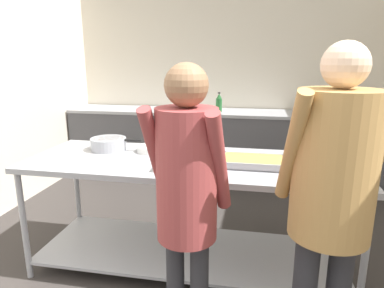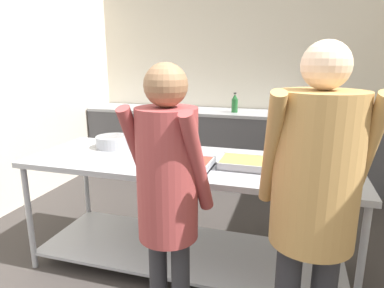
{
  "view_description": "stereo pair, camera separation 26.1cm",
  "coord_description": "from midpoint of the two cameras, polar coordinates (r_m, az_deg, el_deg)",
  "views": [
    {
      "loc": [
        0.48,
        -0.83,
        1.62
      ],
      "look_at": [
        -0.0,
        1.66,
        0.98
      ],
      "focal_mm": 32.0,
      "sensor_mm": 36.0,
      "label": 1
    },
    {
      "loc": [
        0.73,
        -0.77,
        1.62
      ],
      "look_at": [
        -0.0,
        1.66,
        0.98
      ],
      "focal_mm": 32.0,
      "sensor_mm": 36.0,
      "label": 2
    }
  ],
  "objects": [
    {
      "name": "guest_serving_left",
      "position": [
        1.71,
        23.99,
        -6.86
      ],
      "size": [
        0.53,
        0.4,
        1.69
      ],
      "color": "#2D2D33",
      "rests_on": "ground_plane"
    },
    {
      "name": "broccoli_bowl",
      "position": [
        2.4,
        21.37,
        -3.84
      ],
      "size": [
        0.21,
        0.21,
        0.1
      ],
      "color": "#B2B2B7",
      "rests_on": "serving_counter"
    },
    {
      "name": "wall_left",
      "position": [
        3.99,
        -27.39,
        8.39
      ],
      "size": [
        0.06,
        4.25,
        2.65
      ],
      "color": "beige",
      "rests_on": "ground_plane"
    },
    {
      "name": "wall_rear",
      "position": [
        4.98,
        9.95,
        10.59
      ],
      "size": [
        4.38,
        0.06,
        2.65
      ],
      "color": "beige",
      "rests_on": "ground_plane"
    },
    {
      "name": "serving_tray_vegetables",
      "position": [
        2.43,
        12.82,
        -3.3
      ],
      "size": [
        0.44,
        0.28,
        0.05
      ],
      "color": "#9EA0A8",
      "rests_on": "serving_counter"
    },
    {
      "name": "serving_counter",
      "position": [
        2.64,
        2.23,
        -8.66
      ],
      "size": [
        2.42,
        0.86,
        0.88
      ],
      "color": "#9EA0A8",
      "rests_on": "ground_plane"
    },
    {
      "name": "plate_stack",
      "position": [
        2.81,
        -3.5,
        -0.64
      ],
      "size": [
        0.25,
        0.25,
        0.05
      ],
      "color": "white",
      "rests_on": "serving_counter"
    },
    {
      "name": "sauce_pan",
      "position": [
        2.94,
        -10.5,
        0.4
      ],
      "size": [
        0.43,
        0.29,
        0.1
      ],
      "color": "#9EA0A8",
      "rests_on": "serving_counter"
    },
    {
      "name": "back_counter",
      "position": [
        4.75,
        8.96,
        -0.12
      ],
      "size": [
        4.22,
        0.65,
        0.92
      ],
      "color": "#4C4C51",
      "rests_on": "ground_plane"
    },
    {
      "name": "serving_tray_roast",
      "position": [
        2.37,
        1.65,
        -3.39
      ],
      "size": [
        0.39,
        0.29,
        0.05
      ],
      "color": "#9EA0A8",
      "rests_on": "serving_counter"
    },
    {
      "name": "water_bottle",
      "position": [
        4.58,
        8.78,
        6.7
      ],
      "size": [
        0.08,
        0.08,
        0.26
      ],
      "color": "#23602D",
      "rests_on": "back_counter"
    },
    {
      "name": "guest_serving_right",
      "position": [
        1.71,
        0.28,
        -6.98
      ],
      "size": [
        0.44,
        0.36,
        1.6
      ],
      "color": "#2D2D33",
      "rests_on": "ground_plane"
    }
  ]
}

